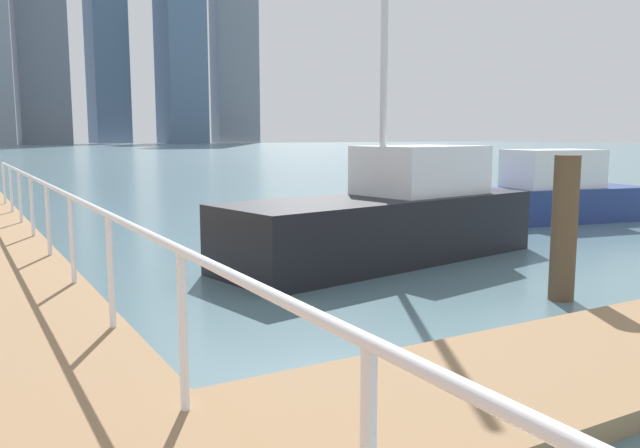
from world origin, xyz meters
The scene contains 7 objects.
ground_plane centered at (0.00, 20.00, 0.00)m, with size 300.00×300.00×0.00m, color slate.
boardwalk_railing centered at (-3.15, 9.30, 1.27)m, with size 0.06×25.20×1.08m.
dock_piling_2 centered at (2.55, 8.97, 0.95)m, with size 0.33×0.33×1.91m, color brown.
moored_boat_0 centered at (2.23, 12.40, 0.75)m, with size 6.25×2.91×6.55m.
moored_boat_1 centered at (8.55, 14.61, 0.66)m, with size 5.99×2.76×1.80m.
skyline_tower_6 centered at (50.48, 172.14, 21.12)m, with size 10.26×12.74×42.24m, color slate.
skyline_tower_7 centered at (67.21, 175.92, 37.44)m, with size 11.72×8.49×74.88m, color slate.
Camera 1 is at (-4.38, 3.32, 2.16)m, focal length 36.30 mm.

